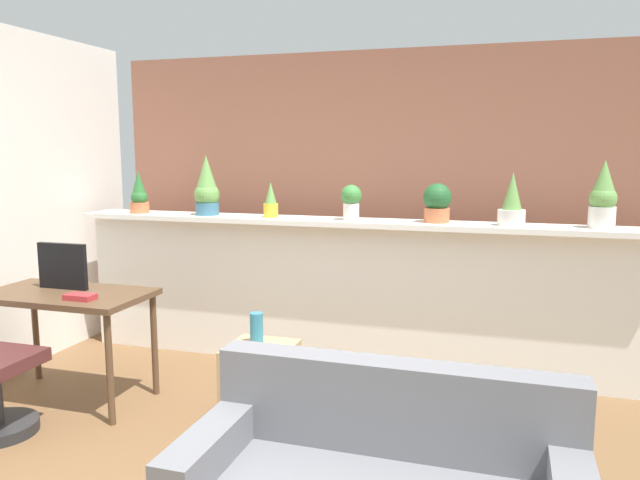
{
  "coord_description": "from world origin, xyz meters",
  "views": [
    {
      "loc": [
        1.1,
        -2.46,
        1.69
      ],
      "look_at": [
        -0.02,
        1.23,
        1.11
      ],
      "focal_mm": 34.0,
      "sensor_mm": 36.0,
      "label": 1
    }
  ],
  "objects_px": {
    "potted_plant_0": "(139,195)",
    "desk": "(66,304)",
    "tv_monitor": "(63,266)",
    "potted_plant_2": "(271,202)",
    "potted_plant_1": "(207,188)",
    "book_on_desk": "(80,297)",
    "potted_plant_6": "(603,197)",
    "potted_plant_5": "(512,203)",
    "potted_plant_3": "(351,201)",
    "potted_plant_4": "(437,203)",
    "side_cube_shelf": "(260,385)",
    "vase_on_shelf": "(257,328)"
  },
  "relations": [
    {
      "from": "potted_plant_2",
      "to": "vase_on_shelf",
      "type": "relative_size",
      "value": 1.41
    },
    {
      "from": "potted_plant_3",
      "to": "vase_on_shelf",
      "type": "bearing_deg",
      "value": -107.42
    },
    {
      "from": "potted_plant_3",
      "to": "desk",
      "type": "height_order",
      "value": "potted_plant_3"
    },
    {
      "from": "potted_plant_4",
      "to": "tv_monitor",
      "type": "bearing_deg",
      "value": -155.53
    },
    {
      "from": "potted_plant_4",
      "to": "potted_plant_5",
      "type": "xyz_separation_m",
      "value": [
        0.52,
        -0.04,
        0.01
      ]
    },
    {
      "from": "potted_plant_6",
      "to": "potted_plant_2",
      "type": "bearing_deg",
      "value": -179.29
    },
    {
      "from": "tv_monitor",
      "to": "book_on_desk",
      "type": "relative_size",
      "value": 1.96
    },
    {
      "from": "vase_on_shelf",
      "to": "desk",
      "type": "bearing_deg",
      "value": -176.82
    },
    {
      "from": "potted_plant_1",
      "to": "side_cube_shelf",
      "type": "xyz_separation_m",
      "value": [
        0.91,
        -1.11,
        -1.13
      ]
    },
    {
      "from": "potted_plant_0",
      "to": "desk",
      "type": "height_order",
      "value": "potted_plant_0"
    },
    {
      "from": "potted_plant_3",
      "to": "side_cube_shelf",
      "type": "relative_size",
      "value": 0.53
    },
    {
      "from": "potted_plant_3",
      "to": "tv_monitor",
      "type": "bearing_deg",
      "value": -148.97
    },
    {
      "from": "desk",
      "to": "tv_monitor",
      "type": "relative_size",
      "value": 2.97
    },
    {
      "from": "book_on_desk",
      "to": "tv_monitor",
      "type": "bearing_deg",
      "value": 144.09
    },
    {
      "from": "desk",
      "to": "vase_on_shelf",
      "type": "height_order",
      "value": "desk"
    },
    {
      "from": "potted_plant_1",
      "to": "desk",
      "type": "bearing_deg",
      "value": -112.51
    },
    {
      "from": "potted_plant_0",
      "to": "potted_plant_5",
      "type": "height_order",
      "value": "potted_plant_5"
    },
    {
      "from": "potted_plant_1",
      "to": "potted_plant_5",
      "type": "height_order",
      "value": "potted_plant_1"
    },
    {
      "from": "potted_plant_0",
      "to": "potted_plant_5",
      "type": "relative_size",
      "value": 0.94
    },
    {
      "from": "vase_on_shelf",
      "to": "book_on_desk",
      "type": "height_order",
      "value": "book_on_desk"
    },
    {
      "from": "vase_on_shelf",
      "to": "book_on_desk",
      "type": "distance_m",
      "value": 1.15
    },
    {
      "from": "potted_plant_0",
      "to": "book_on_desk",
      "type": "xyz_separation_m",
      "value": [
        0.37,
        -1.26,
        -0.55
      ]
    },
    {
      "from": "potted_plant_0",
      "to": "potted_plant_6",
      "type": "height_order",
      "value": "potted_plant_6"
    },
    {
      "from": "potted_plant_2",
      "to": "potted_plant_5",
      "type": "bearing_deg",
      "value": -0.02
    },
    {
      "from": "potted_plant_2",
      "to": "potted_plant_3",
      "type": "bearing_deg",
      "value": 0.49
    },
    {
      "from": "potted_plant_6",
      "to": "book_on_desk",
      "type": "xyz_separation_m",
      "value": [
        -3.18,
        -1.3,
        -0.61
      ]
    },
    {
      "from": "potted_plant_5",
      "to": "tv_monitor",
      "type": "bearing_deg",
      "value": -160.15
    },
    {
      "from": "potted_plant_0",
      "to": "potted_plant_1",
      "type": "xyz_separation_m",
      "value": [
        0.61,
        0.03,
        0.07
      ]
    },
    {
      "from": "potted_plant_5",
      "to": "potted_plant_6",
      "type": "height_order",
      "value": "potted_plant_6"
    },
    {
      "from": "potted_plant_2",
      "to": "desk",
      "type": "distance_m",
      "value": 1.65
    },
    {
      "from": "potted_plant_2",
      "to": "potted_plant_3",
      "type": "xyz_separation_m",
      "value": [
        0.65,
        0.01,
        0.02
      ]
    },
    {
      "from": "vase_on_shelf",
      "to": "potted_plant_0",
      "type": "bearing_deg",
      "value": 145.0
    },
    {
      "from": "tv_monitor",
      "to": "potted_plant_2",
      "type": "bearing_deg",
      "value": 43.46
    },
    {
      "from": "potted_plant_0",
      "to": "book_on_desk",
      "type": "bearing_deg",
      "value": -73.51
    },
    {
      "from": "potted_plant_1",
      "to": "book_on_desk",
      "type": "relative_size",
      "value": 2.56
    },
    {
      "from": "potted_plant_3",
      "to": "potted_plant_5",
      "type": "relative_size",
      "value": 0.71
    },
    {
      "from": "potted_plant_6",
      "to": "book_on_desk",
      "type": "height_order",
      "value": "potted_plant_6"
    },
    {
      "from": "potted_plant_6",
      "to": "potted_plant_5",
      "type": "bearing_deg",
      "value": -177.02
    },
    {
      "from": "tv_monitor",
      "to": "vase_on_shelf",
      "type": "xyz_separation_m",
      "value": [
        1.42,
        -0.01,
        -0.31
      ]
    },
    {
      "from": "potted_plant_1",
      "to": "vase_on_shelf",
      "type": "bearing_deg",
      "value": -50.74
    },
    {
      "from": "potted_plant_6",
      "to": "tv_monitor",
      "type": "distance_m",
      "value": 3.68
    },
    {
      "from": "tv_monitor",
      "to": "desk",
      "type": "bearing_deg",
      "value": -45.37
    },
    {
      "from": "potted_plant_0",
      "to": "book_on_desk",
      "type": "height_order",
      "value": "potted_plant_0"
    },
    {
      "from": "potted_plant_1",
      "to": "potted_plant_4",
      "type": "xyz_separation_m",
      "value": [
        1.84,
        0.03,
        -0.07
      ]
    },
    {
      "from": "potted_plant_0",
      "to": "desk",
      "type": "relative_size",
      "value": 0.32
    },
    {
      "from": "potted_plant_2",
      "to": "desk",
      "type": "height_order",
      "value": "potted_plant_2"
    },
    {
      "from": "side_cube_shelf",
      "to": "potted_plant_1",
      "type": "bearing_deg",
      "value": 129.29
    },
    {
      "from": "potted_plant_3",
      "to": "potted_plant_6",
      "type": "bearing_deg",
      "value": 0.79
    },
    {
      "from": "potted_plant_4",
      "to": "desk",
      "type": "height_order",
      "value": "potted_plant_4"
    },
    {
      "from": "side_cube_shelf",
      "to": "book_on_desk",
      "type": "relative_size",
      "value": 2.65
    }
  ]
}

